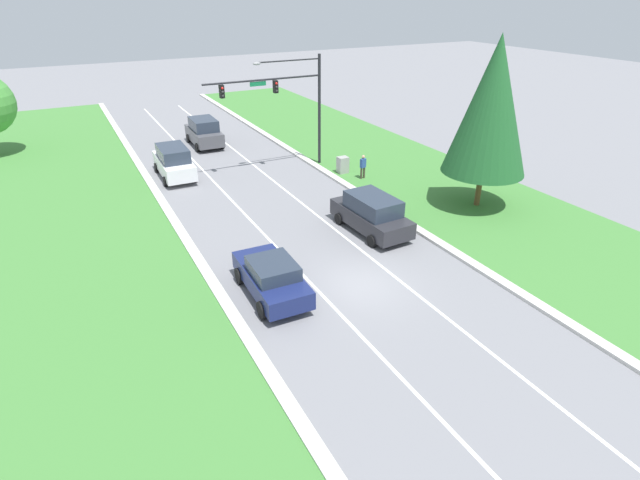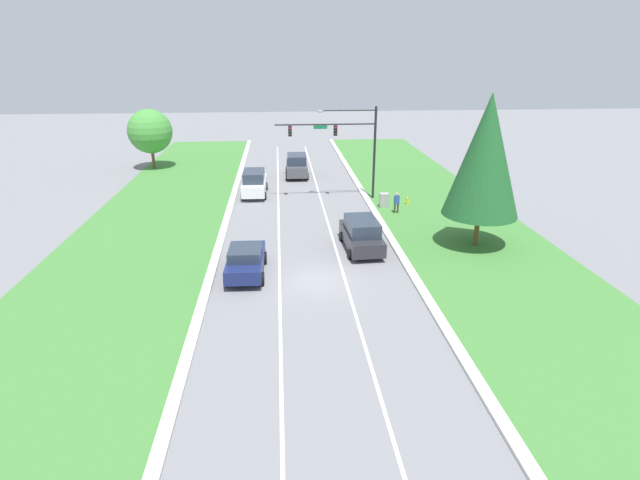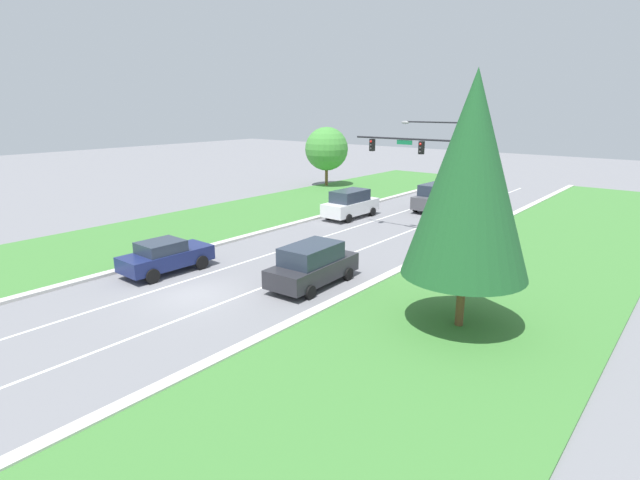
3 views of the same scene
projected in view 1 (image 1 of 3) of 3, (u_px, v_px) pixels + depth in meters
ground_plane at (359, 285)px, 21.82m from camera, size 160.00×160.00×0.00m
curb_strip_right at (459, 255)px, 24.12m from camera, size 0.50×90.00×0.15m
curb_strip_left at (236, 320)px, 19.45m from camera, size 0.50×90.00×0.15m
grass_verge_right at (535, 233)px, 26.31m from camera, size 10.00×90.00×0.08m
grass_verge_left at (91, 362)px, 17.29m from camera, size 10.00×90.00×0.08m
lane_stripe_inner_left at (323, 296)px, 21.07m from camera, size 0.14×81.00×0.01m
lane_stripe_inner_right at (393, 275)px, 22.56m from camera, size 0.14×81.00×0.01m
traffic_signal_mast at (288, 95)px, 33.38m from camera, size 8.23×0.41×7.65m
navy_sedan at (272, 277)px, 20.75m from camera, size 2.24×4.70×1.70m
graphite_suv at (204, 132)px, 40.34m from camera, size 2.28×4.78×2.22m
charcoal_suv at (371, 213)px, 26.19m from camera, size 2.39×5.06×2.01m
white_suv at (174, 162)px, 33.66m from camera, size 2.20×5.07×2.14m
utility_cabinet at (343, 165)px, 34.48m from camera, size 0.70×0.60×1.20m
pedestrian at (363, 166)px, 33.32m from camera, size 0.42×0.30×1.69m
fire_hydrant at (363, 162)px, 35.89m from camera, size 0.34×0.20×0.70m
conifer_near_right_tree at (492, 106)px, 27.02m from camera, size 4.66×4.66×9.60m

